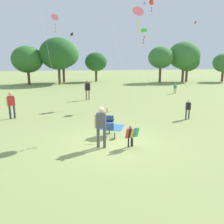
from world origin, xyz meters
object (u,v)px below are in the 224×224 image
at_px(stroller, 109,124).
at_px(person_back_turned, 175,88).
at_px(kite_green_novelty, 55,19).
at_px(child_with_butterfly_kite, 131,134).
at_px(person_adult_flyer, 101,123).
at_px(kite_adult_black, 138,13).
at_px(kite_blue_high, 144,32).
at_px(picnic_blanket, 112,127).
at_px(person_red_shirt, 88,89).
at_px(person_sitting_far, 188,108).
at_px(kite_orange_delta, 152,0).
at_px(person_kid_running, 11,103).

xyz_separation_m(stroller, person_back_turned, (8.86, 12.22, 0.03)).
distance_m(kite_green_novelty, person_back_turned, 13.98).
xyz_separation_m(child_with_butterfly_kite, person_adult_flyer, (-1.22, 0.15, 0.48)).
relative_size(child_with_butterfly_kite, kite_adult_black, 0.15).
height_order(stroller, kite_blue_high, kite_blue_high).
xyz_separation_m(kite_green_novelty, picnic_blanket, (3.16, -5.59, -6.32)).
bearing_deg(kite_blue_high, person_red_shirt, 147.55).
distance_m(stroller, kite_blue_high, 9.59).
distance_m(child_with_butterfly_kite, person_sitting_far, 5.96).
relative_size(kite_orange_delta, picnic_blanket, 7.41).
height_order(stroller, person_sitting_far, person_sitting_far).
height_order(person_adult_flyer, person_kid_running, person_adult_flyer).
distance_m(person_adult_flyer, person_sitting_far, 6.86).
bearing_deg(stroller, child_with_butterfly_kite, -66.09).
bearing_deg(person_red_shirt, person_back_turned, 13.68).
bearing_deg(child_with_butterfly_kite, person_kid_running, 137.00).
xyz_separation_m(kite_adult_black, kite_orange_delta, (3.37, 8.10, 2.51)).
bearing_deg(picnic_blanket, kite_orange_delta, 60.53).
bearing_deg(kite_blue_high, person_adult_flyer, -116.45).
bearing_deg(kite_adult_black, kite_green_novelty, 130.01).
bearing_deg(person_back_turned, person_sitting_far, -110.15).
distance_m(child_with_butterfly_kite, person_red_shirt, 11.55).
bearing_deg(person_sitting_far, person_red_shirt, 126.73).
xyz_separation_m(kite_adult_black, person_back_turned, (7.14, 10.61, -5.27)).
xyz_separation_m(person_adult_flyer, kite_adult_black, (2.26, 2.99, 4.84)).
bearing_deg(person_back_turned, person_adult_flyer, -124.66).
bearing_deg(kite_adult_black, person_adult_flyer, -127.11).
xyz_separation_m(kite_green_novelty, person_red_shirt, (2.31, 2.98, -5.30)).
height_order(child_with_butterfly_kite, person_adult_flyer, person_adult_flyer).
height_order(kite_orange_delta, kite_green_novelty, kite_orange_delta).
height_order(person_red_shirt, picnic_blanket, person_red_shirt).
distance_m(stroller, picnic_blanket, 1.55).
bearing_deg(person_adult_flyer, person_back_turned, 55.34).
xyz_separation_m(kite_orange_delta, person_red_shirt, (-5.56, 0.24, -7.39)).
relative_size(child_with_butterfly_kite, person_sitting_far, 0.78).
xyz_separation_m(person_adult_flyer, kite_orange_delta, (5.63, 11.09, 7.35)).
bearing_deg(person_kid_running, person_adult_flyer, -48.56).
relative_size(kite_orange_delta, person_back_turned, 8.20).
relative_size(kite_green_novelty, person_kid_running, 3.99).
distance_m(person_red_shirt, person_back_turned, 9.61).
distance_m(kite_blue_high, person_sitting_far, 7.12).
distance_m(person_kid_running, person_back_turned, 16.43).
distance_m(person_adult_flyer, kite_adult_black, 6.13).
bearing_deg(picnic_blanket, stroller, -105.60).
bearing_deg(kite_adult_black, picnic_blanket, -170.12).
relative_size(kite_green_novelty, kite_blue_high, 1.13).
height_order(kite_adult_black, person_back_turned, kite_adult_black).
relative_size(kite_adult_black, person_kid_running, 3.72).
bearing_deg(person_sitting_far, kite_green_novelty, 149.84).
distance_m(person_adult_flyer, person_red_shirt, 11.33).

